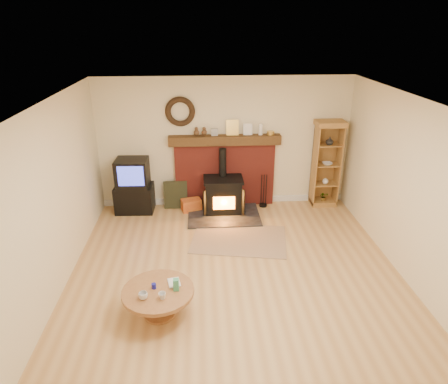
{
  "coord_description": "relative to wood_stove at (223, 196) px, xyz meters",
  "views": [
    {
      "loc": [
        -0.5,
        -4.91,
        3.56
      ],
      "look_at": [
        -0.12,
        1.0,
        0.99
      ],
      "focal_mm": 32.0,
      "sensor_mm": 36.0,
      "label": 1
    }
  ],
  "objects": [
    {
      "name": "chimney_breast",
      "position": [
        0.06,
        0.4,
        0.45
      ],
      "size": [
        2.2,
        0.22,
        1.78
      ],
      "color": "maroon",
      "rests_on": "ground"
    },
    {
      "name": "leaning_painting",
      "position": [
        -0.96,
        0.28,
        -0.06
      ],
      "size": [
        0.48,
        0.13,
        0.57
      ],
      "primitive_type": "cube",
      "rotation": [
        -0.17,
        0.0,
        0.0
      ],
      "color": "black",
      "rests_on": "ground"
    },
    {
      "name": "area_rug",
      "position": [
        0.21,
        -1.1,
        -0.34
      ],
      "size": [
        1.79,
        1.38,
        0.01
      ],
      "primitive_type": "cube",
      "rotation": [
        0.0,
        0.0,
        -0.17
      ],
      "color": "brown",
      "rests_on": "ground"
    },
    {
      "name": "coffee_table",
      "position": [
        -1.02,
        -2.98,
        -0.03
      ],
      "size": [
        0.92,
        0.92,
        0.55
      ],
      "color": "brown",
      "rests_on": "ground"
    },
    {
      "name": "curio_cabinet",
      "position": [
        2.1,
        0.28,
        0.54
      ],
      "size": [
        0.57,
        0.41,
        1.77
      ],
      "color": "olive",
      "rests_on": "ground"
    },
    {
      "name": "wood_stove",
      "position": [
        0.0,
        0.0,
        0.0
      ],
      "size": [
        1.4,
        1.0,
        1.28
      ],
      "color": "black",
      "rests_on": "ground"
    },
    {
      "name": "tv_unit",
      "position": [
        -1.77,
        0.2,
        0.17
      ],
      "size": [
        0.76,
        0.55,
        1.09
      ],
      "color": "black",
      "rests_on": "ground"
    },
    {
      "name": "room_shell",
      "position": [
        0.04,
        -2.18,
        1.37
      ],
      "size": [
        5.02,
        5.52,
        2.61
      ],
      "color": "beige",
      "rests_on": "ground"
    },
    {
      "name": "ground",
      "position": [
        0.05,
        -2.27,
        -0.35
      ],
      "size": [
        5.5,
        5.5,
        0.0
      ],
      "primitive_type": "plane",
      "color": "#B6844B",
      "rests_on": "ground"
    },
    {
      "name": "fire_tools",
      "position": [
        0.84,
        0.23,
        -0.21
      ],
      "size": [
        0.16,
        0.16,
        0.7
      ],
      "color": "black",
      "rests_on": "ground"
    },
    {
      "name": "firelog_box",
      "position": [
        -0.64,
        0.13,
        -0.23
      ],
      "size": [
        0.43,
        0.33,
        0.24
      ],
      "primitive_type": "cube",
      "rotation": [
        0.0,
        0.0,
        0.28
      ],
      "color": "orange",
      "rests_on": "ground"
    }
  ]
}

